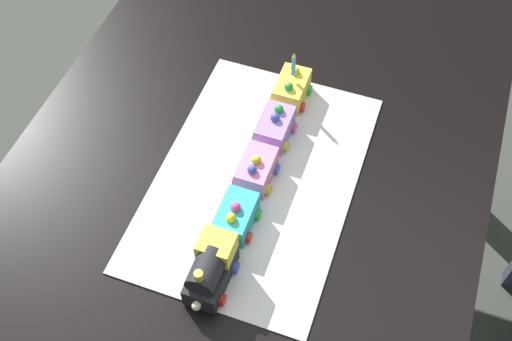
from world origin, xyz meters
The scene contains 9 objects.
ground_plane centered at (0.00, 0.00, 0.00)m, with size 8.00×8.00×0.00m, color #474C44.
dining_table centered at (0.00, 0.00, 0.63)m, with size 1.40×1.00×0.74m.
cake_board centered at (-0.07, -0.03, 0.74)m, with size 0.60×0.40×0.00m, color silver.
cake_locomotive centered at (-0.31, -0.03, 0.79)m, with size 0.14×0.08×0.12m.
cake_car_tanker_turquoise centered at (-0.19, -0.03, 0.77)m, with size 0.10×0.08×0.07m.
cake_car_gondola_bubblegum centered at (-0.07, -0.03, 0.77)m, with size 0.10×0.08×0.07m.
cake_car_hopper_lavender centered at (0.05, -0.03, 0.77)m, with size 0.10×0.08×0.07m.
cake_car_caboose_lemon centered at (0.17, -0.03, 0.77)m, with size 0.10×0.08×0.07m.
birthday_candle centered at (0.17, -0.03, 0.85)m, with size 0.01×0.01×0.07m.
Camera 1 is at (-0.77, -0.28, 1.82)m, focal length 44.02 mm.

